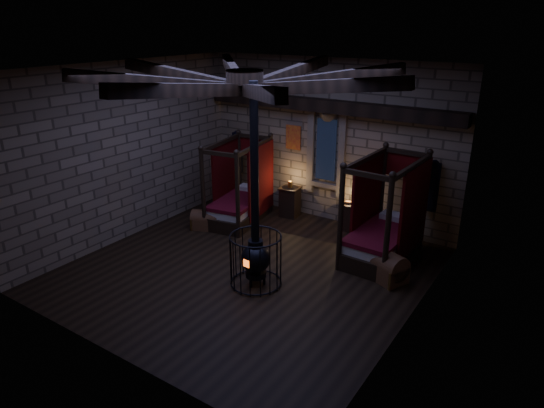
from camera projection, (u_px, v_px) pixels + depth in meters
The scene contains 8 objects.
room at pixel (248, 93), 9.21m from camera, with size 7.02×7.02×4.29m.
bed_left at pixel (240, 201), 12.89m from camera, with size 1.39×2.18×2.13m.
bed_right at pixel (384, 234), 10.83m from camera, with size 1.24×2.23×2.28m.
trunk_left at pixel (206, 220), 12.42m from camera, with size 0.81×0.68×0.51m.
trunk_right at pixel (385, 266), 10.00m from camera, with size 1.03×0.87×0.65m.
nightstand_left at pixel (290, 201), 13.16m from camera, with size 0.57×0.55×1.00m.
nightstand_right at pixel (348, 216), 12.33m from camera, with size 0.51×0.50×0.76m.
stove at pixel (256, 256), 9.66m from camera, with size 1.05×1.05×4.05m.
Camera 1 is at (5.56, -7.45, 5.05)m, focal length 32.00 mm.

